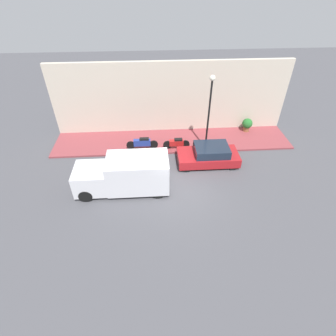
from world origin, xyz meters
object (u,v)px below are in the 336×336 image
parked_car (209,155)px  motorcycle_blue (142,143)px  potted_plant (247,124)px  streetlamp (210,103)px  motorcycle_red (177,143)px  delivery_van (124,174)px

parked_car → motorcycle_blue: bearing=67.3°
potted_plant → streetlamp: bearing=120.7°
streetlamp → potted_plant: bearing=-59.3°
parked_car → streetlamp: streetlamp is taller
parked_car → motorcycle_red: bearing=49.3°
motorcycle_blue → streetlamp: streetlamp is taller
delivery_van → motorcycle_red: (3.77, -3.29, -0.53)m
delivery_van → parked_car: bearing=-67.8°
motorcycle_red → potted_plant: bearing=-70.1°
delivery_van → motorcycle_red: delivery_van is taller
potted_plant → delivery_van: bearing=123.2°
parked_car → potted_plant: (3.64, -3.60, 0.09)m
delivery_van → motorcycle_red: bearing=-41.1°
motorcycle_blue → potted_plant: size_ratio=2.13×
motorcycle_blue → motorcycle_red: bearing=-93.2°
parked_car → delivery_van: bearing=112.2°
delivery_van → streetlamp: size_ratio=1.02×
parked_car → delivery_van: (-2.13, 5.21, 0.45)m
parked_car → streetlamp: (1.56, -0.09, 2.85)m
parked_car → delivery_van: 5.64m
parked_car → streetlamp: bearing=-3.3°
parked_car → motorcycle_blue: (1.78, 4.25, -0.04)m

